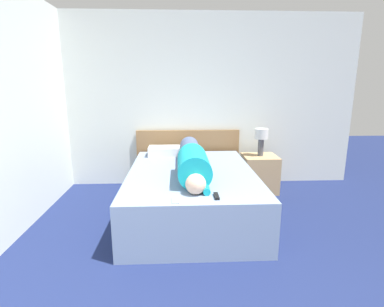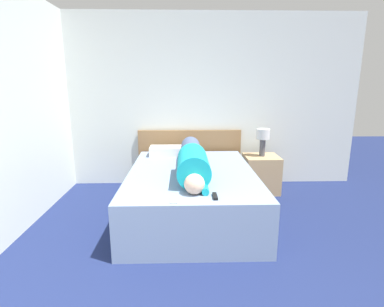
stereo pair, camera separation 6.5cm
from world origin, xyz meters
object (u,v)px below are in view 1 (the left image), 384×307
(person_lying, at_px, (192,160))
(bed, at_px, (191,193))
(pillow_near_headboard, at_px, (166,151))
(nightstand, at_px, (259,173))
(table_lamp, at_px, (261,137))
(cell_phone, at_px, (176,201))
(tv_remote, at_px, (216,196))

(person_lying, bearing_deg, bed, 95.45)
(pillow_near_headboard, bearing_deg, bed, -67.53)
(bed, relative_size, person_lying, 1.23)
(nightstand, distance_m, person_lying, 1.41)
(person_lying, bearing_deg, nightstand, 38.86)
(nightstand, distance_m, table_lamp, 0.55)
(nightstand, bearing_deg, bed, -143.70)
(nightstand, distance_m, cell_phone, 2.13)
(pillow_near_headboard, distance_m, tv_remote, 1.75)
(pillow_near_headboard, bearing_deg, nightstand, -1.41)
(bed, bearing_deg, nightstand, 36.30)
(nightstand, xyz_separation_m, tv_remote, (-0.86, -1.63, 0.30))
(table_lamp, distance_m, person_lying, 1.34)
(nightstand, height_order, cell_phone, cell_phone)
(person_lying, distance_m, tv_remote, 0.83)
(table_lamp, height_order, tv_remote, table_lamp)
(table_lamp, bearing_deg, tv_remote, -117.65)
(bed, height_order, cell_phone, cell_phone)
(person_lying, bearing_deg, tv_remote, -76.89)
(person_lying, distance_m, pillow_near_headboard, 0.94)
(table_lamp, bearing_deg, person_lying, -141.14)
(cell_phone, bearing_deg, nightstand, 54.28)
(person_lying, bearing_deg, pillow_near_headboard, 111.22)
(pillow_near_headboard, bearing_deg, tv_remote, -72.55)
(bed, relative_size, cell_phone, 16.10)
(person_lying, xyz_separation_m, tv_remote, (0.19, -0.80, -0.14))
(tv_remote, distance_m, cell_phone, 0.38)
(nightstand, height_order, pillow_near_headboard, pillow_near_headboard)
(pillow_near_headboard, relative_size, cell_phone, 3.85)
(nightstand, relative_size, tv_remote, 3.59)
(bed, relative_size, table_lamp, 5.23)
(tv_remote, bearing_deg, bed, 102.51)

